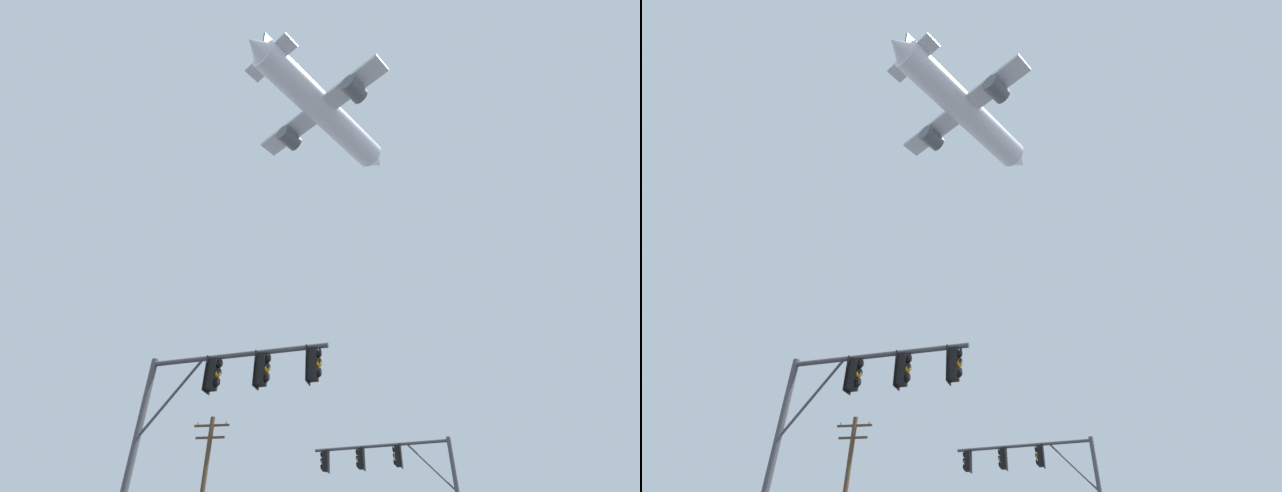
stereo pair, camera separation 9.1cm
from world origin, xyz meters
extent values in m
cylinder|color=#4C4C51|center=(-5.57, 7.59, 3.30)|extent=(0.20, 0.20, 6.60)
cylinder|color=#4C4C51|center=(-2.83, 7.22, 6.45)|extent=(5.50, 0.89, 0.15)
cylinder|color=#4C4C51|center=(-4.75, 7.48, 5.37)|extent=(1.72, 0.31, 2.21)
cube|color=black|center=(-0.53, 6.91, 5.93)|extent=(0.30, 0.35, 0.90)
cylinder|color=black|center=(-0.53, 6.91, 6.44)|extent=(0.05, 0.05, 0.12)
cube|color=black|center=(-0.66, 6.93, 5.93)|extent=(0.09, 0.46, 1.04)
sphere|color=black|center=(-0.38, 6.89, 6.20)|extent=(0.20, 0.20, 0.20)
cylinder|color=black|center=(-0.32, 6.88, 6.26)|extent=(0.07, 0.21, 0.21)
sphere|color=orange|center=(-0.38, 6.89, 5.92)|extent=(0.20, 0.20, 0.20)
cylinder|color=black|center=(-0.32, 6.88, 5.98)|extent=(0.07, 0.21, 0.21)
sphere|color=black|center=(-0.38, 6.89, 5.64)|extent=(0.20, 0.20, 0.20)
cylinder|color=black|center=(-0.32, 6.88, 5.70)|extent=(0.07, 0.21, 0.21)
cube|color=black|center=(-2.03, 7.11, 5.93)|extent=(0.30, 0.35, 0.90)
cylinder|color=black|center=(-2.03, 7.11, 6.44)|extent=(0.05, 0.05, 0.12)
cube|color=black|center=(-2.17, 7.13, 5.93)|extent=(0.09, 0.46, 1.04)
sphere|color=black|center=(-1.89, 7.09, 6.20)|extent=(0.20, 0.20, 0.20)
cylinder|color=black|center=(-1.83, 7.08, 6.26)|extent=(0.07, 0.21, 0.21)
sphere|color=orange|center=(-1.89, 7.09, 5.92)|extent=(0.20, 0.20, 0.20)
cylinder|color=black|center=(-1.83, 7.08, 5.98)|extent=(0.07, 0.21, 0.21)
sphere|color=black|center=(-1.89, 7.09, 5.64)|extent=(0.20, 0.20, 0.20)
cylinder|color=black|center=(-1.83, 7.08, 5.70)|extent=(0.07, 0.21, 0.21)
cube|color=black|center=(-3.54, 7.31, 5.93)|extent=(0.30, 0.35, 0.90)
cylinder|color=black|center=(-3.54, 7.31, 6.44)|extent=(0.05, 0.05, 0.12)
cube|color=black|center=(-3.68, 7.33, 5.93)|extent=(0.09, 0.46, 1.04)
sphere|color=black|center=(-3.40, 7.29, 6.20)|extent=(0.20, 0.20, 0.20)
cylinder|color=black|center=(-3.33, 7.29, 6.26)|extent=(0.07, 0.21, 0.21)
sphere|color=orange|center=(-3.40, 7.29, 5.92)|extent=(0.20, 0.20, 0.20)
cylinder|color=black|center=(-3.33, 7.29, 5.98)|extent=(0.07, 0.21, 0.21)
sphere|color=black|center=(-3.40, 7.29, 5.64)|extent=(0.20, 0.20, 0.20)
cylinder|color=black|center=(-3.33, 7.29, 5.70)|extent=(0.07, 0.21, 0.21)
cylinder|color=#4C4C51|center=(1.20, 18.36, 6.33)|extent=(6.49, 1.45, 0.15)
cylinder|color=#4C4C51|center=(3.46, 17.91, 5.27)|extent=(2.01, 0.48, 2.17)
cube|color=black|center=(-1.51, 18.91, 5.81)|extent=(0.32, 0.37, 0.90)
cylinder|color=black|center=(-1.51, 18.91, 6.32)|extent=(0.05, 0.05, 0.12)
cube|color=black|center=(-1.38, 18.89, 5.81)|extent=(0.11, 0.46, 1.04)
sphere|color=black|center=(-1.65, 18.94, 6.08)|extent=(0.20, 0.20, 0.20)
cylinder|color=black|center=(-1.72, 18.95, 6.14)|extent=(0.08, 0.21, 0.21)
sphere|color=orange|center=(-1.65, 18.94, 5.80)|extent=(0.20, 0.20, 0.20)
cylinder|color=black|center=(-1.72, 18.95, 5.86)|extent=(0.08, 0.21, 0.21)
sphere|color=black|center=(-1.65, 18.94, 5.52)|extent=(0.20, 0.20, 0.20)
cylinder|color=black|center=(-1.72, 18.95, 5.58)|extent=(0.08, 0.21, 0.21)
cube|color=black|center=(0.26, 18.55, 5.81)|extent=(0.32, 0.37, 0.90)
cylinder|color=black|center=(0.26, 18.55, 6.32)|extent=(0.05, 0.05, 0.12)
cube|color=black|center=(0.40, 18.53, 5.81)|extent=(0.11, 0.46, 1.04)
sphere|color=black|center=(0.12, 18.58, 6.08)|extent=(0.20, 0.20, 0.20)
cylinder|color=black|center=(0.06, 18.59, 6.14)|extent=(0.08, 0.21, 0.21)
sphere|color=orange|center=(0.12, 18.58, 5.80)|extent=(0.20, 0.20, 0.20)
cylinder|color=black|center=(0.06, 18.59, 5.86)|extent=(0.08, 0.21, 0.21)
sphere|color=black|center=(0.12, 18.58, 5.52)|extent=(0.20, 0.20, 0.20)
cylinder|color=black|center=(0.06, 18.59, 5.58)|extent=(0.08, 0.21, 0.21)
cube|color=black|center=(2.04, 18.19, 5.81)|extent=(0.32, 0.37, 0.90)
cylinder|color=black|center=(2.04, 18.19, 6.32)|extent=(0.05, 0.05, 0.12)
cube|color=black|center=(2.18, 18.17, 5.81)|extent=(0.11, 0.46, 1.04)
sphere|color=black|center=(1.90, 18.22, 6.08)|extent=(0.20, 0.20, 0.20)
cylinder|color=black|center=(1.84, 18.24, 6.14)|extent=(0.08, 0.21, 0.21)
sphere|color=orange|center=(1.90, 18.22, 5.80)|extent=(0.20, 0.20, 0.20)
cylinder|color=black|center=(1.84, 18.24, 5.86)|extent=(0.08, 0.21, 0.21)
sphere|color=black|center=(1.90, 18.22, 5.52)|extent=(0.20, 0.20, 0.20)
cylinder|color=black|center=(1.84, 18.24, 5.58)|extent=(0.08, 0.21, 0.21)
cube|color=brown|center=(-8.88, 22.38, 8.66)|extent=(2.20, 0.12, 0.12)
cube|color=brown|center=(-8.88, 22.38, 7.96)|extent=(1.80, 0.12, 0.12)
cylinder|color=gray|center=(-9.78, 22.38, 8.78)|extent=(0.10, 0.10, 0.18)
cylinder|color=gray|center=(-7.98, 22.38, 8.78)|extent=(0.10, 0.10, 0.18)
cylinder|color=white|center=(-2.24, 25.22, 43.20)|extent=(12.92, 16.63, 3.20)
cone|color=white|center=(3.47, 33.44, 43.20)|extent=(3.76, 3.55, 3.04)
cone|color=white|center=(-7.90, 17.08, 43.20)|extent=(3.38, 3.20, 2.72)
cube|color=silver|center=(-2.53, 24.81, 42.72)|extent=(15.23, 11.52, 0.36)
cylinder|color=#595B60|center=(-6.44, 27.53, 41.76)|extent=(2.85, 3.00, 1.80)
cylinder|color=#595B60|center=(1.39, 22.09, 41.76)|extent=(2.85, 3.00, 1.80)
cube|color=#0C5933|center=(-6.70, 18.81, 45.01)|extent=(1.80, 2.44, 3.80)
cube|color=silver|center=(-6.81, 18.64, 43.50)|extent=(5.96, 4.91, 0.20)
camera|label=1|loc=(1.08, -4.73, 1.16)|focal=24.70mm
camera|label=2|loc=(1.17, -4.72, 1.16)|focal=24.70mm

